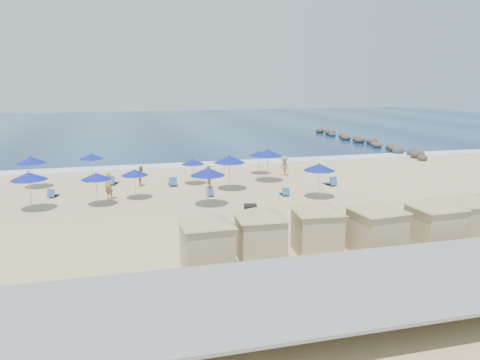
{
  "coord_description": "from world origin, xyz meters",
  "views": [
    {
      "loc": [
        -6.67,
        -28.65,
        8.15
      ],
      "look_at": [
        1.75,
        3.0,
        1.06
      ],
      "focal_mm": 35.0,
      "sensor_mm": 36.0,
      "label": 1
    }
  ],
  "objects_px": {
    "cabana_5": "(468,210)",
    "umbrella_6": "(193,162)",
    "cabana_4": "(435,216)",
    "beachgoer_3": "(284,166)",
    "rock_jetty": "(364,141)",
    "cabana_2": "(317,220)",
    "cabana_3": "(377,220)",
    "beachgoer_1": "(142,176)",
    "umbrella_7": "(230,159)",
    "beachgoer_0": "(109,186)",
    "umbrella_5": "(208,172)",
    "cabana_1": "(260,226)",
    "umbrella_2": "(91,156)",
    "umbrella_0": "(31,160)",
    "cabana_0": "(207,233)",
    "umbrella_9": "(268,153)",
    "umbrella_3": "(96,176)",
    "umbrella_8": "(259,153)",
    "umbrella_4": "(135,172)",
    "trash_bin": "(250,211)",
    "beachgoer_2": "(209,177)",
    "umbrella_1": "(29,176)",
    "umbrella_10": "(319,167)"
  },
  "relations": [
    {
      "from": "cabana_5",
      "to": "umbrella_0",
      "type": "xyz_separation_m",
      "value": [
        -23.47,
        18.39,
        0.58
      ]
    },
    {
      "from": "umbrella_4",
      "to": "umbrella_5",
      "type": "height_order",
      "value": "umbrella_5"
    },
    {
      "from": "cabana_3",
      "to": "beachgoer_1",
      "type": "xyz_separation_m",
      "value": [
        -9.97,
        17.51,
        -0.86
      ]
    },
    {
      "from": "umbrella_5",
      "to": "umbrella_7",
      "type": "distance_m",
      "value": 4.7
    },
    {
      "from": "cabana_2",
      "to": "beachgoer_3",
      "type": "bearing_deg",
      "value": 74.66
    },
    {
      "from": "cabana_0",
      "to": "umbrella_1",
      "type": "height_order",
      "value": "cabana_0"
    },
    {
      "from": "umbrella_9",
      "to": "cabana_4",
      "type": "bearing_deg",
      "value": -79.24
    },
    {
      "from": "cabana_0",
      "to": "beachgoer_0",
      "type": "xyz_separation_m",
      "value": [
        -4.22,
        13.57,
        -0.69
      ]
    },
    {
      "from": "cabana_4",
      "to": "beachgoer_2",
      "type": "xyz_separation_m",
      "value": [
        -8.17,
        15.43,
        -0.74
      ]
    },
    {
      "from": "umbrella_3",
      "to": "umbrella_5",
      "type": "xyz_separation_m",
      "value": [
        6.98,
        -1.93,
        0.32
      ]
    },
    {
      "from": "umbrella_3",
      "to": "beachgoer_3",
      "type": "xyz_separation_m",
      "value": [
        15.23,
        6.09,
        -1.12
      ]
    },
    {
      "from": "rock_jetty",
      "to": "umbrella_10",
      "type": "xyz_separation_m",
      "value": [
        -17.27,
        -24.4,
        1.85
      ]
    },
    {
      "from": "cabana_3",
      "to": "umbrella_8",
      "type": "bearing_deg",
      "value": 89.31
    },
    {
      "from": "umbrella_5",
      "to": "rock_jetty",
      "type": "bearing_deg",
      "value": 44.2
    },
    {
      "from": "trash_bin",
      "to": "beachgoer_3",
      "type": "distance_m",
      "value": 12.8
    },
    {
      "from": "cabana_0",
      "to": "umbrella_7",
      "type": "relative_size",
      "value": 1.67
    },
    {
      "from": "umbrella_9",
      "to": "beachgoer_1",
      "type": "height_order",
      "value": "umbrella_9"
    },
    {
      "from": "umbrella_8",
      "to": "umbrella_9",
      "type": "distance_m",
      "value": 3.22
    },
    {
      "from": "cabana_0",
      "to": "umbrella_2",
      "type": "bearing_deg",
      "value": 105.24
    },
    {
      "from": "cabana_1",
      "to": "beachgoer_3",
      "type": "xyz_separation_m",
      "value": [
        7.7,
        17.75,
        -0.74
      ]
    },
    {
      "from": "cabana_4",
      "to": "beachgoer_2",
      "type": "distance_m",
      "value": 17.47
    },
    {
      "from": "cabana_4",
      "to": "rock_jetty",
      "type": "bearing_deg",
      "value": 65.51
    },
    {
      "from": "cabana_2",
      "to": "beachgoer_1",
      "type": "relative_size",
      "value": 2.81
    },
    {
      "from": "cabana_2",
      "to": "umbrella_5",
      "type": "xyz_separation_m",
      "value": [
        -3.43,
        9.55,
        0.69
      ]
    },
    {
      "from": "umbrella_7",
      "to": "beachgoer_0",
      "type": "xyz_separation_m",
      "value": [
        -8.69,
        -0.63,
        -1.4
      ]
    },
    {
      "from": "cabana_5",
      "to": "umbrella_6",
      "type": "xyz_separation_m",
      "value": [
        -11.48,
        16.56,
        0.2
      ]
    },
    {
      "from": "umbrella_0",
      "to": "beachgoer_2",
      "type": "relative_size",
      "value": 1.41
    },
    {
      "from": "umbrella_6",
      "to": "umbrella_7",
      "type": "relative_size",
      "value": 0.77
    },
    {
      "from": "umbrella_2",
      "to": "umbrella_6",
      "type": "xyz_separation_m",
      "value": [
        7.74,
        -3.77,
        -0.16
      ]
    },
    {
      "from": "cabana_1",
      "to": "beachgoer_3",
      "type": "relative_size",
      "value": 2.6
    },
    {
      "from": "cabana_1",
      "to": "umbrella_6",
      "type": "relative_size",
      "value": 2.13
    },
    {
      "from": "umbrella_2",
      "to": "umbrella_0",
      "type": "bearing_deg",
      "value": -155.44
    },
    {
      "from": "umbrella_2",
      "to": "beachgoer_1",
      "type": "distance_m",
      "value": 5.12
    },
    {
      "from": "cabana_4",
      "to": "beachgoer_3",
      "type": "height_order",
      "value": "cabana_4"
    },
    {
      "from": "cabana_1",
      "to": "beachgoer_2",
      "type": "bearing_deg",
      "value": 88.06
    },
    {
      "from": "umbrella_3",
      "to": "beachgoer_3",
      "type": "height_order",
      "value": "umbrella_3"
    },
    {
      "from": "cabana_1",
      "to": "beachgoer_1",
      "type": "xyz_separation_m",
      "value": [
        -4.4,
        16.88,
        -0.8
      ]
    },
    {
      "from": "cabana_3",
      "to": "cabana_4",
      "type": "relative_size",
      "value": 1.01
    },
    {
      "from": "trash_bin",
      "to": "cabana_0",
      "type": "relative_size",
      "value": 0.17
    },
    {
      "from": "cabana_0",
      "to": "umbrella_9",
      "type": "distance_m",
      "value": 18.18
    },
    {
      "from": "beachgoer_1",
      "to": "umbrella_8",
      "type": "bearing_deg",
      "value": -80.67
    },
    {
      "from": "umbrella_1",
      "to": "beachgoer_1",
      "type": "relative_size",
      "value": 1.62
    },
    {
      "from": "umbrella_8",
      "to": "beachgoer_0",
      "type": "distance_m",
      "value": 13.92
    },
    {
      "from": "umbrella_0",
      "to": "umbrella_3",
      "type": "xyz_separation_m",
      "value": [
        4.9,
        -6.53,
        -0.2
      ]
    },
    {
      "from": "umbrella_2",
      "to": "umbrella_8",
      "type": "xyz_separation_m",
      "value": [
        13.99,
        -1.17,
        -0.13
      ]
    },
    {
      "from": "umbrella_8",
      "to": "umbrella_4",
      "type": "bearing_deg",
      "value": -150.54
    },
    {
      "from": "trash_bin",
      "to": "umbrella_9",
      "type": "relative_size",
      "value": 0.28
    },
    {
      "from": "umbrella_5",
      "to": "umbrella_8",
      "type": "distance_m",
      "value": 11.22
    },
    {
      "from": "umbrella_2",
      "to": "umbrella_3",
      "type": "distance_m",
      "value": 8.5
    },
    {
      "from": "cabana_1",
      "to": "umbrella_8",
      "type": "height_order",
      "value": "cabana_1"
    }
  ]
}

